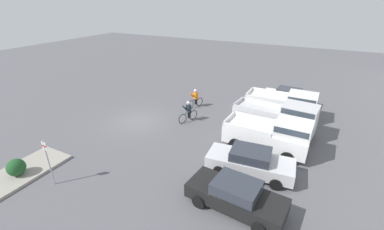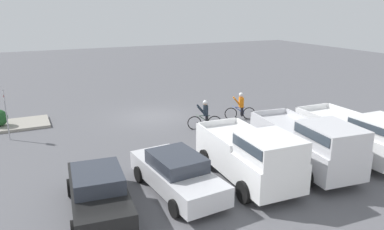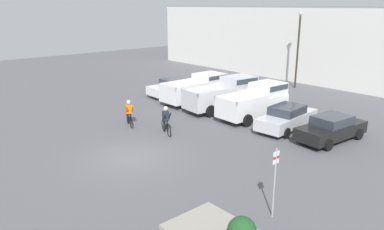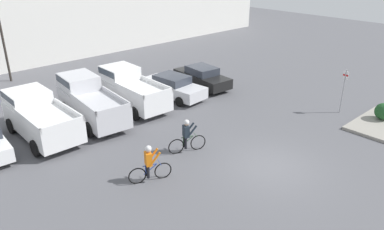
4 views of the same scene
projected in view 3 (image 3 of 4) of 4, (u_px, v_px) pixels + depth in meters
name	position (u px, v px, depth m)	size (l,w,h in m)	color
ground_plane	(132.00, 157.00, 18.43)	(80.00, 80.00, 0.00)	#56565B
sedan_0	(174.00, 87.00, 30.71)	(2.14, 4.47, 1.43)	white
pickup_truck_0	(198.00, 88.00, 28.64)	(2.35, 5.22, 2.08)	white
pickup_truck_1	(226.00, 93.00, 26.64)	(2.54, 5.66, 2.26)	silver
pickup_truck_2	(256.00, 101.00, 24.68)	(2.33, 5.06, 2.22)	white
sedan_1	(287.00, 117.00, 22.44)	(2.22, 4.69, 1.45)	silver
sedan_2	(331.00, 128.00, 20.52)	(2.19, 4.53, 1.43)	black
cyclist_0	(166.00, 120.00, 21.65)	(1.75, 0.72, 1.66)	black
cyclist_1	(129.00, 113.00, 23.13)	(1.72, 0.71, 1.64)	black
fire_lane_sign	(275.00, 177.00, 12.84)	(0.06, 0.30, 2.59)	#9E9EA3
lamppost	(298.00, 44.00, 32.80)	(0.36, 0.36, 6.67)	#2D2823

